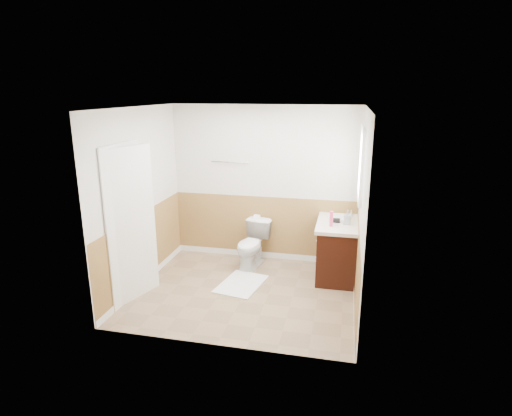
% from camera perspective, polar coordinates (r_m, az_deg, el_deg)
% --- Properties ---
extents(floor, '(3.00, 3.00, 0.00)m').
position_cam_1_polar(floor, '(5.96, -1.49, -11.28)').
color(floor, '#8C7051').
rests_on(floor, ground).
extents(ceiling, '(3.00, 3.00, 0.00)m').
position_cam_1_polar(ceiling, '(5.32, -1.68, 13.47)').
color(ceiling, white).
rests_on(ceiling, floor).
extents(wall_back, '(3.00, 0.00, 3.00)m').
position_cam_1_polar(wall_back, '(6.74, 1.10, 3.23)').
color(wall_back, silver).
rests_on(wall_back, floor).
extents(wall_front, '(3.00, 0.00, 3.00)m').
position_cam_1_polar(wall_front, '(4.32, -5.76, -4.10)').
color(wall_front, silver).
rests_on(wall_front, floor).
extents(wall_left, '(0.00, 3.00, 3.00)m').
position_cam_1_polar(wall_left, '(6.04, -15.52, 1.17)').
color(wall_left, silver).
rests_on(wall_left, floor).
extents(wall_right, '(0.00, 3.00, 3.00)m').
position_cam_1_polar(wall_right, '(5.36, 14.18, -0.56)').
color(wall_right, silver).
rests_on(wall_right, floor).
extents(wainscot_back, '(3.00, 0.00, 3.00)m').
position_cam_1_polar(wainscot_back, '(6.93, 1.05, -2.85)').
color(wainscot_back, '#9E773F').
rests_on(wainscot_back, floor).
extents(wainscot_front, '(3.00, 0.00, 3.00)m').
position_cam_1_polar(wainscot_front, '(4.64, -5.45, -12.80)').
color(wainscot_front, '#9E773F').
rests_on(wainscot_front, floor).
extents(wainscot_left, '(0.00, 2.60, 2.60)m').
position_cam_1_polar(wainscot_left, '(6.26, -14.92, -5.49)').
color(wainscot_left, '#9E773F').
rests_on(wainscot_left, floor).
extents(wainscot_right, '(0.00, 2.60, 2.60)m').
position_cam_1_polar(wainscot_right, '(5.61, 13.54, -7.92)').
color(wainscot_right, '#9E773F').
rests_on(wainscot_right, floor).
extents(toilet, '(0.52, 0.77, 0.72)m').
position_cam_1_polar(toilet, '(6.64, -0.55, -5.00)').
color(toilet, white).
rests_on(toilet, floor).
extents(bath_mat, '(0.69, 0.89, 0.02)m').
position_cam_1_polar(bath_mat, '(6.16, -2.01, -10.28)').
color(bath_mat, white).
rests_on(bath_mat, floor).
extents(vanity_cabinet, '(0.55, 1.10, 0.80)m').
position_cam_1_polar(vanity_cabinet, '(6.46, 10.96, -5.53)').
color(vanity_cabinet, black).
rests_on(vanity_cabinet, floor).
extents(vanity_knob_left, '(0.03, 0.03, 0.03)m').
position_cam_1_polar(vanity_knob_left, '(6.32, 8.28, -4.41)').
color(vanity_knob_left, silver).
rests_on(vanity_knob_left, vanity_cabinet).
extents(vanity_knob_right, '(0.03, 0.03, 0.03)m').
position_cam_1_polar(vanity_knob_right, '(6.51, 8.41, -3.82)').
color(vanity_knob_right, white).
rests_on(vanity_knob_right, vanity_cabinet).
extents(countertop, '(0.60, 1.15, 0.05)m').
position_cam_1_polar(countertop, '(6.32, 11.07, -1.92)').
color(countertop, white).
rests_on(countertop, vanity_cabinet).
extents(sink_basin, '(0.36, 0.36, 0.02)m').
position_cam_1_polar(sink_basin, '(6.45, 11.21, -1.24)').
color(sink_basin, white).
rests_on(sink_basin, countertop).
extents(faucet, '(0.02, 0.02, 0.14)m').
position_cam_1_polar(faucet, '(6.43, 12.84, -0.82)').
color(faucet, silver).
rests_on(faucet, countertop).
extents(lotion_bottle, '(0.05, 0.05, 0.22)m').
position_cam_1_polar(lotion_bottle, '(6.01, 10.19, -1.45)').
color(lotion_bottle, '#F03E72').
rests_on(lotion_bottle, countertop).
extents(soap_dispenser, '(0.10, 0.10, 0.21)m').
position_cam_1_polar(soap_dispenser, '(6.15, 12.30, -1.23)').
color(soap_dispenser, '#949FA7').
rests_on(soap_dispenser, countertop).
extents(hair_dryer_body, '(0.14, 0.07, 0.07)m').
position_cam_1_polar(hair_dryer_body, '(6.21, 10.70, -1.64)').
color(hair_dryer_body, black).
rests_on(hair_dryer_body, countertop).
extents(hair_dryer_handle, '(0.03, 0.03, 0.07)m').
position_cam_1_polar(hair_dryer_handle, '(6.23, 10.42, -1.83)').
color(hair_dryer_handle, black).
rests_on(hair_dryer_handle, countertop).
extents(mirror_panel, '(0.02, 0.35, 0.90)m').
position_cam_1_polar(mirror_panel, '(6.36, 13.94, 4.77)').
color(mirror_panel, silver).
rests_on(mirror_panel, wall_right).
extents(window_frame, '(0.04, 0.80, 1.00)m').
position_cam_1_polar(window_frame, '(5.82, 14.09, 5.78)').
color(window_frame, white).
rests_on(window_frame, wall_right).
extents(window_glass, '(0.01, 0.70, 0.90)m').
position_cam_1_polar(window_glass, '(5.82, 14.25, 5.77)').
color(window_glass, white).
rests_on(window_glass, wall_right).
extents(door, '(0.29, 0.78, 2.04)m').
position_cam_1_polar(door, '(5.68, -16.55, -2.25)').
color(door, white).
rests_on(door, wall_left).
extents(door_frame, '(0.02, 0.92, 2.10)m').
position_cam_1_polar(door_frame, '(5.71, -17.22, -2.09)').
color(door_frame, white).
rests_on(door_frame, wall_left).
extents(door_knob, '(0.06, 0.06, 0.06)m').
position_cam_1_polar(door_knob, '(5.95, -14.48, -1.99)').
color(door_knob, silver).
rests_on(door_knob, door).
extents(towel_bar, '(0.62, 0.02, 0.02)m').
position_cam_1_polar(towel_bar, '(6.75, -3.58, 6.25)').
color(towel_bar, silver).
rests_on(towel_bar, wall_back).
extents(tp_holder_bar, '(0.14, 0.02, 0.02)m').
position_cam_1_polar(tp_holder_bar, '(6.83, 0.13, -1.36)').
color(tp_holder_bar, silver).
rests_on(tp_holder_bar, wall_back).
extents(tp_roll, '(0.10, 0.11, 0.11)m').
position_cam_1_polar(tp_roll, '(6.83, 0.13, -1.36)').
color(tp_roll, white).
rests_on(tp_roll, tp_holder_bar).
extents(tp_sheet, '(0.10, 0.01, 0.16)m').
position_cam_1_polar(tp_sheet, '(6.87, 0.13, -2.24)').
color(tp_sheet, white).
rests_on(tp_sheet, tp_roll).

